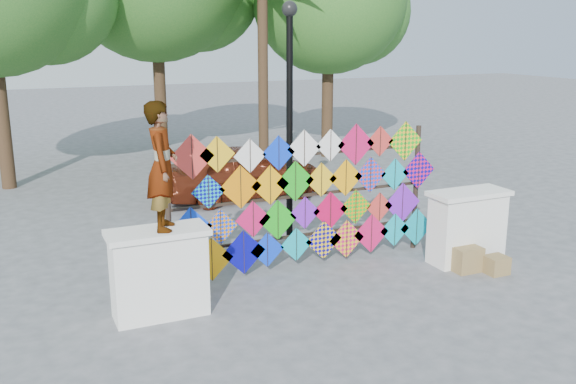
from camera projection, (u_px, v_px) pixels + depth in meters
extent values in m
plane|color=gray|center=(323.00, 281.00, 10.41)|extent=(80.00, 80.00, 0.00)
cube|color=white|center=(159.00, 276.00, 9.01)|extent=(1.30, 0.55, 1.20)
cube|color=white|center=(157.00, 232.00, 8.86)|extent=(1.40, 0.65, 0.08)
cube|color=white|center=(467.00, 229.00, 11.15)|extent=(1.30, 0.55, 1.20)
cube|color=white|center=(469.00, 193.00, 11.00)|extent=(1.40, 0.65, 0.08)
cylinder|color=black|center=(168.00, 217.00, 9.92)|extent=(0.09, 0.09, 2.30)
cylinder|color=black|center=(416.00, 188.00, 11.74)|extent=(0.09, 0.09, 2.30)
cube|color=black|center=(302.00, 235.00, 10.98)|extent=(4.60, 0.04, 0.04)
cube|color=black|center=(302.00, 195.00, 10.81)|extent=(4.60, 0.04, 0.04)
cube|color=black|center=(303.00, 155.00, 10.64)|extent=(4.60, 0.04, 0.04)
cube|color=red|center=(192.00, 157.00, 9.80)|extent=(0.72, 0.01, 0.72)
cube|color=black|center=(192.00, 157.00, 9.79)|extent=(0.01, 0.01, 0.70)
cube|color=yellow|center=(217.00, 154.00, 9.96)|extent=(0.58, 0.01, 0.58)
cube|color=black|center=(217.00, 155.00, 9.95)|extent=(0.01, 0.01, 0.57)
cube|color=white|center=(250.00, 156.00, 10.19)|extent=(0.55, 0.01, 0.55)
cube|color=black|center=(250.00, 156.00, 10.18)|extent=(0.01, 0.01, 0.54)
cube|color=#0A39F0|center=(279.00, 153.00, 10.38)|extent=(0.58, 0.01, 0.58)
cube|color=black|center=(279.00, 153.00, 10.37)|extent=(0.01, 0.01, 0.57)
cube|color=white|center=(304.00, 148.00, 10.56)|extent=(0.62, 0.01, 0.62)
cube|color=black|center=(305.00, 148.00, 10.55)|extent=(0.01, 0.01, 0.61)
cube|color=white|center=(330.00, 145.00, 10.75)|extent=(0.55, 0.01, 0.55)
cube|color=black|center=(331.00, 145.00, 10.74)|extent=(0.01, 0.01, 0.54)
cube|color=#D31355|center=(356.00, 144.00, 10.95)|extent=(0.72, 0.01, 0.72)
cube|color=black|center=(356.00, 145.00, 10.93)|extent=(0.01, 0.01, 0.71)
cube|color=red|center=(380.00, 141.00, 11.13)|extent=(0.54, 0.01, 0.54)
cube|color=black|center=(380.00, 141.00, 11.12)|extent=(0.01, 0.01, 0.53)
cube|color=#16B416|center=(405.00, 141.00, 11.35)|extent=(0.71, 0.01, 0.71)
cube|color=black|center=(406.00, 141.00, 11.33)|extent=(0.01, 0.01, 0.70)
cube|color=#08069B|center=(208.00, 192.00, 9.99)|extent=(0.55, 0.01, 0.55)
cube|color=black|center=(209.00, 192.00, 9.98)|extent=(0.01, 0.01, 0.54)
cube|color=orange|center=(241.00, 187.00, 10.20)|extent=(0.71, 0.01, 0.71)
cube|color=black|center=(241.00, 187.00, 10.19)|extent=(0.01, 0.01, 0.70)
cube|color=#FFA20A|center=(270.00, 185.00, 10.41)|extent=(0.66, 0.01, 0.66)
cube|color=black|center=(271.00, 185.00, 10.40)|extent=(0.01, 0.01, 0.65)
cube|color=#16B416|center=(295.00, 181.00, 10.58)|extent=(0.69, 0.01, 0.69)
cube|color=black|center=(296.00, 181.00, 10.57)|extent=(0.01, 0.01, 0.67)
cube|color=yellow|center=(321.00, 180.00, 10.78)|extent=(0.59, 0.01, 0.59)
cube|color=black|center=(322.00, 180.00, 10.76)|extent=(0.01, 0.01, 0.58)
cube|color=#FFA20A|center=(346.00, 178.00, 10.96)|extent=(0.64, 0.01, 0.64)
cube|color=black|center=(346.00, 178.00, 10.95)|extent=(0.01, 0.01, 0.63)
cube|color=red|center=(370.00, 175.00, 11.16)|extent=(0.64, 0.01, 0.64)
cube|color=black|center=(371.00, 175.00, 11.15)|extent=(0.01, 0.01, 0.63)
cube|color=#0BACBD|center=(395.00, 174.00, 11.36)|extent=(0.58, 0.01, 0.58)
cube|color=black|center=(395.00, 174.00, 11.35)|extent=(0.01, 0.01, 0.57)
cube|color=#08069B|center=(419.00, 170.00, 11.56)|extent=(0.69, 0.01, 0.69)
cube|color=black|center=(419.00, 170.00, 11.55)|extent=(0.01, 0.01, 0.67)
cube|color=#0A39F0|center=(191.00, 228.00, 9.97)|extent=(0.68, 0.01, 0.68)
cube|color=black|center=(191.00, 228.00, 9.96)|extent=(0.01, 0.01, 0.67)
cube|color=orange|center=(220.00, 227.00, 10.17)|extent=(0.59, 0.01, 0.59)
cube|color=black|center=(221.00, 227.00, 10.16)|extent=(0.01, 0.01, 0.58)
cube|color=#D31355|center=(253.00, 219.00, 10.37)|extent=(0.61, 0.01, 0.61)
cube|color=black|center=(253.00, 219.00, 10.36)|extent=(0.01, 0.01, 0.60)
cube|color=#16B416|center=(278.00, 220.00, 10.56)|extent=(0.68, 0.01, 0.68)
cube|color=black|center=(278.00, 220.00, 10.55)|extent=(0.01, 0.01, 0.67)
cube|color=#811CD8|center=(305.00, 213.00, 10.74)|extent=(0.56, 0.01, 0.56)
cube|color=black|center=(305.00, 213.00, 10.73)|extent=(0.01, 0.01, 0.55)
cube|color=#CF0942|center=(330.00, 211.00, 10.94)|extent=(0.67, 0.01, 0.67)
cube|color=black|center=(331.00, 211.00, 10.93)|extent=(0.01, 0.01, 0.65)
cube|color=orange|center=(356.00, 207.00, 11.13)|extent=(0.62, 0.01, 0.62)
cube|color=black|center=(356.00, 207.00, 11.12)|extent=(0.01, 0.01, 0.61)
cube|color=red|center=(379.00, 207.00, 11.34)|extent=(0.53, 0.01, 0.53)
cube|color=black|center=(380.00, 207.00, 11.33)|extent=(0.01, 0.01, 0.53)
cube|color=#811CD8|center=(402.00, 203.00, 11.52)|extent=(0.75, 0.01, 0.75)
cube|color=black|center=(403.00, 203.00, 11.51)|extent=(0.01, 0.01, 0.74)
cube|color=#FFA20A|center=(212.00, 259.00, 10.19)|extent=(0.72, 0.01, 0.72)
cube|color=black|center=(212.00, 260.00, 10.18)|extent=(0.01, 0.01, 0.71)
cube|color=#08069B|center=(244.00, 252.00, 10.39)|extent=(0.75, 0.01, 0.75)
cube|color=black|center=(244.00, 253.00, 10.38)|extent=(0.01, 0.01, 0.74)
cube|color=#0A39F0|center=(267.00, 250.00, 10.56)|extent=(0.60, 0.01, 0.60)
cube|color=black|center=(268.00, 250.00, 10.55)|extent=(0.01, 0.01, 0.59)
cube|color=#0BACBD|center=(296.00, 244.00, 10.76)|extent=(0.58, 0.01, 0.58)
cube|color=black|center=(297.00, 245.00, 10.75)|extent=(0.01, 0.01, 0.57)
cube|color=#08069B|center=(324.00, 240.00, 10.97)|extent=(0.69, 0.01, 0.69)
cube|color=black|center=(324.00, 240.00, 10.96)|extent=(0.01, 0.01, 0.67)
cube|color=#D31355|center=(347.00, 239.00, 11.16)|extent=(0.69, 0.01, 0.69)
cube|color=black|center=(347.00, 239.00, 11.14)|extent=(0.01, 0.01, 0.68)
cube|color=#D31355|center=(371.00, 233.00, 11.34)|extent=(0.71, 0.01, 0.71)
cube|color=black|center=(372.00, 234.00, 11.33)|extent=(0.01, 0.01, 0.70)
cube|color=#0BACBD|center=(395.00, 230.00, 11.54)|extent=(0.61, 0.01, 0.61)
cube|color=black|center=(395.00, 230.00, 11.53)|extent=(0.01, 0.01, 0.60)
cube|color=#0BACBD|center=(416.00, 227.00, 11.73)|extent=(0.70, 0.01, 0.70)
cube|color=black|center=(417.00, 227.00, 11.72)|extent=(0.01, 0.01, 0.69)
cylinder|color=#4B3320|center=(2.00, 114.00, 16.12)|extent=(0.36, 0.36, 3.85)
cylinder|color=#4B3320|center=(160.00, 94.00, 19.64)|extent=(0.36, 0.36, 4.12)
cylinder|color=#4B3320|center=(327.00, 101.00, 20.36)|extent=(0.36, 0.36, 3.58)
sphere|color=#236720|center=(358.00, 12.00, 20.43)|extent=(3.36, 3.36, 3.36)
cylinder|color=#4B3320|center=(263.00, 75.00, 17.69)|extent=(0.28, 0.28, 5.50)
imported|color=#99999E|center=(162.00, 166.00, 8.67)|extent=(0.60, 0.74, 1.77)
imported|color=#5F2110|center=(242.00, 171.00, 15.42)|extent=(3.94, 1.64, 1.34)
cylinder|color=black|center=(290.00, 134.00, 11.78)|extent=(0.12, 0.12, 4.20)
sphere|color=black|center=(290.00, 9.00, 11.24)|extent=(0.28, 0.28, 0.28)
cube|color=olive|center=(465.00, 258.00, 10.83)|extent=(0.47, 0.42, 0.42)
cube|color=olive|center=(496.00, 265.00, 10.70)|extent=(0.36, 0.33, 0.30)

